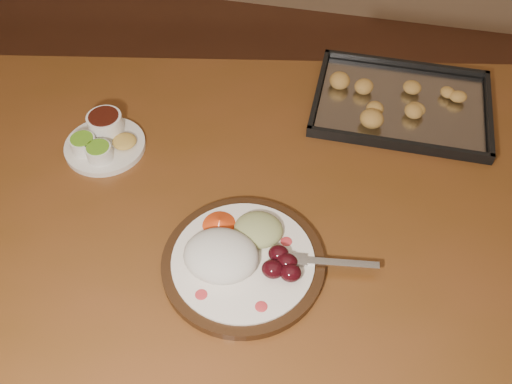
# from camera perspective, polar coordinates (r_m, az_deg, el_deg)

# --- Properties ---
(dining_table) EXTENTS (1.64, 1.16, 0.75)m
(dining_table) POSITION_cam_1_polar(r_m,az_deg,el_deg) (1.24, -1.64, -3.19)
(dining_table) COLOR brown
(dining_table) RESTS_ON ground
(dinner_plate) EXTENTS (0.39, 0.30, 0.07)m
(dinner_plate) POSITION_cam_1_polar(r_m,az_deg,el_deg) (1.04, -1.66, -6.50)
(dinner_plate) COLOR black
(dinner_plate) RESTS_ON dining_table
(condiment_saucer) EXTENTS (0.17, 0.17, 0.06)m
(condiment_saucer) POSITION_cam_1_polar(r_m,az_deg,el_deg) (1.28, -15.05, 5.09)
(condiment_saucer) COLOR silver
(condiment_saucer) RESTS_ON dining_table
(baking_tray) EXTENTS (0.40, 0.30, 0.04)m
(baking_tray) POSITION_cam_1_polar(r_m,az_deg,el_deg) (1.38, 14.37, 8.63)
(baking_tray) COLOR black
(baking_tray) RESTS_ON dining_table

